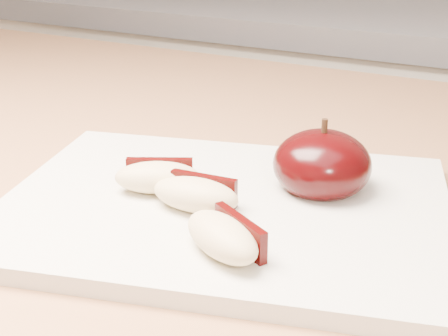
% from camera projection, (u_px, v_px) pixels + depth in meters
% --- Properties ---
extents(cutting_board, '(0.36, 0.30, 0.01)m').
position_uv_depth(cutting_board, '(224.00, 209.00, 0.44)').
color(cutting_board, silver).
rests_on(cutting_board, island_counter).
extents(apple_half, '(0.09, 0.09, 0.06)m').
position_uv_depth(apple_half, '(322.00, 165.00, 0.45)').
color(apple_half, black).
rests_on(apple_half, cutting_board).
extents(apple_wedge_a, '(0.07, 0.05, 0.02)m').
position_uv_depth(apple_wedge_a, '(158.00, 177.00, 0.45)').
color(apple_wedge_a, '#DBC08B').
rests_on(apple_wedge_a, cutting_board).
extents(apple_wedge_b, '(0.06, 0.04, 0.02)m').
position_uv_depth(apple_wedge_b, '(197.00, 194.00, 0.42)').
color(apple_wedge_b, '#DBC08B').
rests_on(apple_wedge_b, cutting_board).
extents(apple_wedge_c, '(0.07, 0.06, 0.02)m').
position_uv_depth(apple_wedge_c, '(224.00, 236.00, 0.37)').
color(apple_wedge_c, '#DBC08B').
rests_on(apple_wedge_c, cutting_board).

